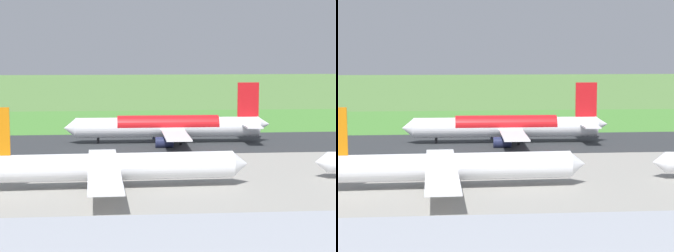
# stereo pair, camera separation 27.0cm
# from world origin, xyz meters

# --- Properties ---
(ground_plane) EXTENTS (800.00, 800.00, 0.00)m
(ground_plane) POSITION_xyz_m (0.00, 0.00, 0.00)
(ground_plane) COLOR #547F3D
(runway_asphalt) EXTENTS (600.00, 35.14, 0.06)m
(runway_asphalt) POSITION_xyz_m (0.00, 0.00, 0.03)
(runway_asphalt) COLOR #2D3033
(runway_asphalt) RESTS_ON ground
(apron_concrete) EXTENTS (440.00, 110.00, 0.05)m
(apron_concrete) POSITION_xyz_m (0.00, 54.20, 0.03)
(apron_concrete) COLOR gray
(apron_concrete) RESTS_ON ground
(grass_verge_foreground) EXTENTS (600.00, 80.00, 0.04)m
(grass_verge_foreground) POSITION_xyz_m (0.00, -44.55, 0.02)
(grass_verge_foreground) COLOR #478534
(grass_verge_foreground) RESTS_ON ground
(airliner_main) EXTENTS (54.00, 44.06, 15.88)m
(airliner_main) POSITION_xyz_m (-14.03, 0.00, 4.35)
(airliner_main) COLOR white
(airliner_main) RESTS_ON ground
(airliner_parked_mid) EXTENTS (50.52, 41.27, 14.76)m
(airliner_parked_mid) POSITION_xyz_m (1.69, 52.38, 4.03)
(airliner_parked_mid) COLOR white
(airliner_parked_mid) RESTS_ON ground
(no_stopping_sign) EXTENTS (0.60, 0.10, 2.27)m
(no_stopping_sign) POSITION_xyz_m (-16.21, -43.94, 1.36)
(no_stopping_sign) COLOR slate
(no_stopping_sign) RESTS_ON ground
(traffic_cone_orange) EXTENTS (0.40, 0.40, 0.55)m
(traffic_cone_orange) POSITION_xyz_m (-8.71, -45.92, 0.28)
(traffic_cone_orange) COLOR orange
(traffic_cone_orange) RESTS_ON ground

